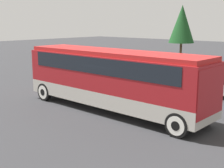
{
  "coord_description": "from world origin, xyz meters",
  "views": [
    {
      "loc": [
        10.74,
        -11.79,
        4.63
      ],
      "look_at": [
        0.0,
        0.0,
        1.43
      ],
      "focal_mm": 50.0,
      "sensor_mm": 36.0,
      "label": 1
    }
  ],
  "objects": [
    {
      "name": "parked_car_near",
      "position": [
        -4.04,
        6.28,
        0.7
      ],
      "size": [
        4.69,
        1.97,
        1.41
      ],
      "color": "black",
      "rests_on": "ground_plane"
    },
    {
      "name": "tree_left",
      "position": [
        -8.4,
        21.49,
        4.34
      ],
      "size": [
        3.02,
        3.02,
        6.56
      ],
      "color": "brown",
      "rests_on": "ground_plane"
    },
    {
      "name": "parked_car_mid",
      "position": [
        2.79,
        7.01,
        0.74
      ],
      "size": [
        4.04,
        1.95,
        1.48
      ],
      "color": "#BCBCC1",
      "rests_on": "ground_plane"
    },
    {
      "name": "tour_bus",
      "position": [
        0.1,
        0.0,
        1.92
      ],
      "size": [
        10.87,
        2.54,
        3.18
      ],
      "color": "#B7B2A8",
      "rests_on": "ground_plane"
    },
    {
      "name": "ground_plane",
      "position": [
        0.0,
        0.0,
        0.0
      ],
      "size": [
        120.0,
        120.0,
        0.0
      ],
      "primitive_type": "plane",
      "color": "#2D2D30"
    }
  ]
}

